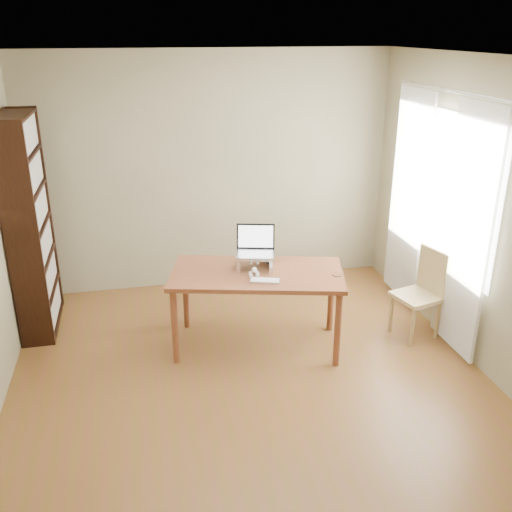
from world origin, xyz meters
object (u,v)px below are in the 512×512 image
(desk, at_px, (257,281))
(keyboard, at_px, (265,281))
(chair, at_px, (423,291))
(cat, at_px, (252,261))
(laptop, at_px, (254,246))
(bookshelf, at_px, (30,226))

(desk, bearing_deg, keyboard, -70.06)
(desk, distance_m, chair, 1.61)
(keyboard, distance_m, cat, 0.34)
(laptop, relative_size, cat, 0.82)
(keyboard, height_order, cat, cat)
(laptop, distance_m, keyboard, 0.41)
(bookshelf, relative_size, cat, 4.35)
(bookshelf, height_order, chair, bookshelf)
(laptop, bearing_deg, keyboard, -72.27)
(desk, height_order, laptop, laptop)
(bookshelf, height_order, keyboard, bookshelf)
(cat, bearing_deg, desk, -69.66)
(desk, distance_m, cat, 0.19)
(desk, xyz_separation_m, keyboard, (0.02, -0.22, 0.10))
(desk, distance_m, laptop, 0.31)
(bookshelf, height_order, laptop, bookshelf)
(bookshelf, bearing_deg, cat, -20.34)
(cat, distance_m, chair, 1.67)
(desk, relative_size, laptop, 4.25)
(bookshelf, relative_size, laptop, 5.30)
(laptop, bearing_deg, bookshelf, 174.94)
(desk, distance_m, keyboard, 0.24)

